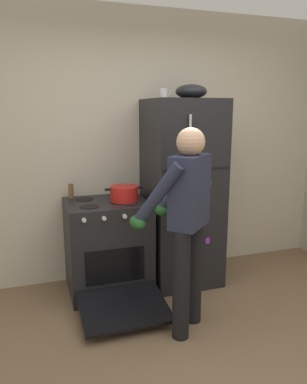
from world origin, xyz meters
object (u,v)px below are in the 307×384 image
Objects in this scene: coffee_mug at (164,94)px; refrigerator at (182,193)px; person_cook at (185,214)px; red_pot at (124,194)px; mixing_bowl at (191,92)px; stove_range at (108,248)px; pepper_mill at (71,191)px.

refrigerator is at bearing -15.83° from coffee_mug.
person_cook reaches higher than red_pot.
mixing_bowl reaches higher than coffee_mug.
mixing_bowl reaches higher than stove_range.
pepper_mill is at bearing 124.88° from person_cook.
pepper_mill is at bearing 169.31° from refrigerator.
mixing_bowl is (0.41, 0.85, 0.94)m from person_cook.
stove_range is at bearing -178.70° from refrigerator.
mixing_bowl is at bearing 64.36° from person_cook.
red_pot is at bearing -28.52° from pepper_mill.
person_cook is 5.35× the size of mixing_bowl.
stove_range is 0.55m from red_pot.
stove_range is 0.75× the size of person_cook.
red_pot is at bearing -175.27° from refrigerator.
person_cook is (0.43, -0.83, 0.52)m from stove_range.
refrigerator is 5.02× the size of red_pot.
stove_range is 4.01× the size of mixing_bowl.
pepper_mill is 1.49m from mixing_bowl.
mixing_bowl is at bearing 1.20° from stove_range.
coffee_mug is at bearing 6.61° from stove_range.
mixing_bowl is (0.08, 0.00, 0.98)m from refrigerator.
stove_range is at bearing -173.39° from coffee_mug.
stove_range is 10.71× the size of coffee_mug.
coffee_mug is at bearing -9.63° from pepper_mill.
mixing_bowl reaches higher than refrigerator.
mixing_bowl is at bearing -10.99° from coffee_mug.
mixing_bowl reaches higher than person_cook.
refrigerator reaches higher than pepper_mill.
red_pot is at bearing -166.72° from coffee_mug.
pepper_mill is 0.48× the size of mixing_bowl.
refrigerator is at bearing 4.73° from red_pot.
coffee_mug reaches higher than person_cook.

